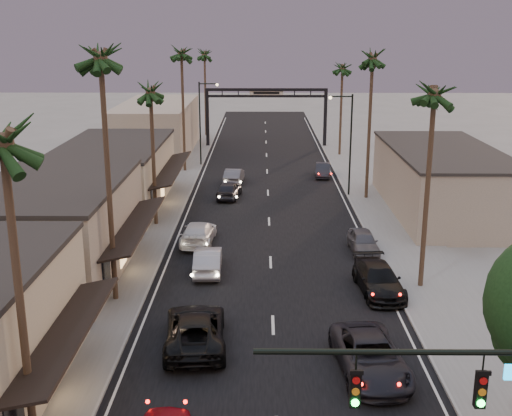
{
  "coord_description": "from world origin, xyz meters",
  "views": [
    {
      "loc": [
        -0.61,
        -10.52,
        14.42
      ],
      "look_at": [
        -0.97,
        31.96,
        2.5
      ],
      "focal_mm": 45.0,
      "sensor_mm": 36.0,
      "label": 1
    }
  ],
  "objects_px": {
    "palm_ra": "(435,87)",
    "curbside_black": "(378,279)",
    "arch": "(266,102)",
    "palm_rc": "(343,65)",
    "palm_ld": "(181,49)",
    "traffic_signal": "(506,406)",
    "curbside_near": "(370,356)",
    "palm_la": "(1,129)",
    "palm_far": "(204,51)",
    "oncoming_silver": "(208,260)",
    "streetlight_right": "(348,137)",
    "streetlight_left": "(202,117)",
    "palm_lc": "(150,86)",
    "oncoming_pickup": "(195,329)",
    "palm_rb": "(373,54)",
    "palm_lb": "(100,50)"
  },
  "relations": [
    {
      "from": "traffic_signal",
      "to": "curbside_near",
      "type": "height_order",
      "value": "traffic_signal"
    },
    {
      "from": "arch",
      "to": "streetlight_left",
      "type": "bearing_deg",
      "value": -119.97
    },
    {
      "from": "palm_rc",
      "to": "oncoming_silver",
      "type": "xyz_separation_m",
      "value": [
        -12.47,
        -37.71,
        -9.71
      ]
    },
    {
      "from": "palm_ld",
      "to": "palm_ra",
      "type": "relative_size",
      "value": 1.08
    },
    {
      "from": "palm_ld",
      "to": "palm_ra",
      "type": "xyz_separation_m",
      "value": [
        17.2,
        -31.0,
        -0.97
      ]
    },
    {
      "from": "traffic_signal",
      "to": "curbside_near",
      "type": "relative_size",
      "value": 1.46
    },
    {
      "from": "arch",
      "to": "palm_rc",
      "type": "distance_m",
      "value": 11.59
    },
    {
      "from": "palm_rb",
      "to": "palm_rc",
      "type": "xyz_separation_m",
      "value": [
        0.0,
        20.0,
        -1.95
      ]
    },
    {
      "from": "palm_ra",
      "to": "palm_rc",
      "type": "bearing_deg",
      "value": 90.0
    },
    {
      "from": "palm_lc",
      "to": "palm_ra",
      "type": "distance_m",
      "value": 20.99
    },
    {
      "from": "palm_la",
      "to": "palm_ld",
      "type": "bearing_deg",
      "value": 90.0
    },
    {
      "from": "traffic_signal",
      "to": "palm_rb",
      "type": "height_order",
      "value": "palm_rb"
    },
    {
      "from": "palm_ld",
      "to": "palm_ra",
      "type": "distance_m",
      "value": 35.47
    },
    {
      "from": "palm_la",
      "to": "curbside_black",
      "type": "bearing_deg",
      "value": 44.22
    },
    {
      "from": "arch",
      "to": "oncoming_silver",
      "type": "distance_m",
      "value": 44.14
    },
    {
      "from": "palm_rc",
      "to": "oncoming_silver",
      "type": "bearing_deg",
      "value": -108.29
    },
    {
      "from": "palm_ra",
      "to": "curbside_black",
      "type": "xyz_separation_m",
      "value": [
        -2.58,
        -0.77,
        -10.65
      ]
    },
    {
      "from": "palm_ra",
      "to": "oncoming_silver",
      "type": "xyz_separation_m",
      "value": [
        -12.47,
        2.29,
        -10.68
      ]
    },
    {
      "from": "traffic_signal",
      "to": "palm_rb",
      "type": "distance_m",
      "value": 40.77
    },
    {
      "from": "streetlight_right",
      "to": "curbside_black",
      "type": "xyz_separation_m",
      "value": [
        -0.9,
        -21.77,
        -4.54
      ]
    },
    {
      "from": "palm_ld",
      "to": "oncoming_silver",
      "type": "distance_m",
      "value": 31.35
    },
    {
      "from": "palm_far",
      "to": "curbside_black",
      "type": "distance_m",
      "value": 57.61
    },
    {
      "from": "palm_rc",
      "to": "oncoming_silver",
      "type": "relative_size",
      "value": 2.63
    },
    {
      "from": "traffic_signal",
      "to": "palm_la",
      "type": "bearing_deg",
      "value": 160.71
    },
    {
      "from": "palm_lb",
      "to": "oncoming_silver",
      "type": "bearing_deg",
      "value": 42.18
    },
    {
      "from": "palm_lc",
      "to": "curbside_black",
      "type": "bearing_deg",
      "value": -41.15
    },
    {
      "from": "palm_la",
      "to": "curbside_near",
      "type": "relative_size",
      "value": 2.26
    },
    {
      "from": "palm_ld",
      "to": "oncoming_pickup",
      "type": "relative_size",
      "value": 2.37
    },
    {
      "from": "palm_ld",
      "to": "palm_far",
      "type": "xyz_separation_m",
      "value": [
        0.3,
        23.0,
        -0.97
      ]
    },
    {
      "from": "oncoming_pickup",
      "to": "palm_far",
      "type": "bearing_deg",
      "value": -90.23
    },
    {
      "from": "palm_rb",
      "to": "oncoming_pickup",
      "type": "distance_m",
      "value": 31.98
    },
    {
      "from": "streetlight_left",
      "to": "palm_lc",
      "type": "xyz_separation_m",
      "value": [
        -1.68,
        -22.0,
        5.14
      ]
    },
    {
      "from": "streetlight_right",
      "to": "arch",
      "type": "bearing_deg",
      "value": 105.47
    },
    {
      "from": "streetlight_right",
      "to": "palm_la",
      "type": "distance_m",
      "value": 39.68
    },
    {
      "from": "palm_la",
      "to": "palm_rc",
      "type": "relative_size",
      "value": 1.08
    },
    {
      "from": "arch",
      "to": "palm_lc",
      "type": "bearing_deg",
      "value": -104.2
    },
    {
      "from": "palm_ra",
      "to": "curbside_black",
      "type": "relative_size",
      "value": 2.43
    },
    {
      "from": "oncoming_silver",
      "to": "curbside_black",
      "type": "bearing_deg",
      "value": 160.58
    },
    {
      "from": "oncoming_pickup",
      "to": "curbside_black",
      "type": "relative_size",
      "value": 1.1
    },
    {
      "from": "palm_lc",
      "to": "oncoming_silver",
      "type": "distance_m",
      "value": 14.52
    },
    {
      "from": "traffic_signal",
      "to": "arch",
      "type": "relative_size",
      "value": 0.56
    },
    {
      "from": "curbside_near",
      "to": "curbside_black",
      "type": "relative_size",
      "value": 1.07
    },
    {
      "from": "palm_ld",
      "to": "oncoming_pickup",
      "type": "xyz_separation_m",
      "value": [
        4.91,
        -38.16,
        -11.58
      ]
    },
    {
      "from": "streetlight_right",
      "to": "streetlight_left",
      "type": "xyz_separation_m",
      "value": [
        -13.84,
        13.0,
        0.0
      ]
    },
    {
      "from": "palm_rb",
      "to": "streetlight_left",
      "type": "bearing_deg",
      "value": 137.95
    },
    {
      "from": "palm_ra",
      "to": "palm_rb",
      "type": "distance_m",
      "value": 20.02
    },
    {
      "from": "palm_lb",
      "to": "palm_ra",
      "type": "bearing_deg",
      "value": 6.63
    },
    {
      "from": "palm_rb",
      "to": "oncoming_silver",
      "type": "relative_size",
      "value": 3.07
    },
    {
      "from": "palm_la",
      "to": "palm_lc",
      "type": "height_order",
      "value": "palm_la"
    },
    {
      "from": "palm_ld",
      "to": "traffic_signal",
      "type": "bearing_deg",
      "value": -74.35
    }
  ]
}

